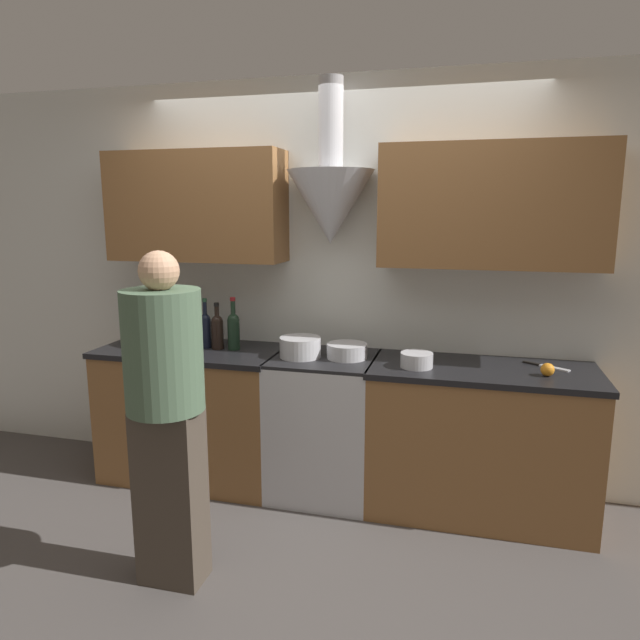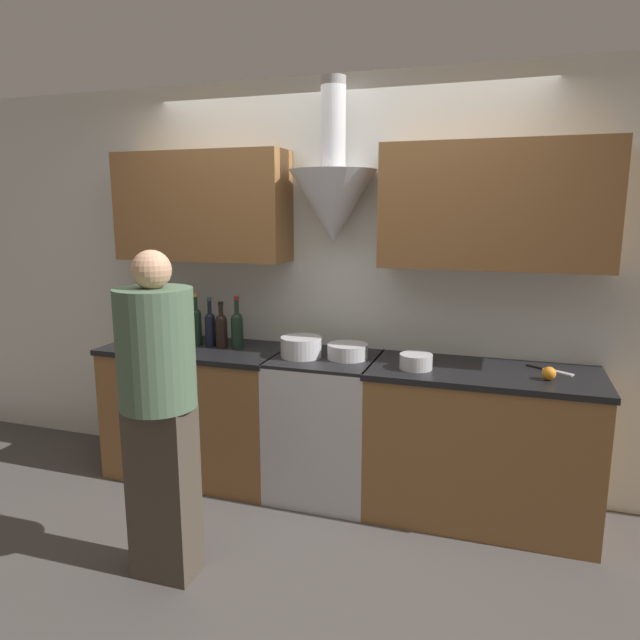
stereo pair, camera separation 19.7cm
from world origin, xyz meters
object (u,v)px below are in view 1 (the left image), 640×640
wine_bottle_2 (151,324)px  wine_bottle_8 (234,329)px  wine_bottle_7 (217,330)px  wine_bottle_4 (176,327)px  stock_pot (300,347)px  wine_bottle_0 (126,324)px  orange_fruit (548,370)px  saucepan (417,360)px  stove_range (324,424)px  wine_bottle_1 (136,325)px  mixing_bowl (347,351)px  person_foreground_left (166,408)px  wine_bottle_3 (162,326)px  wine_bottle_6 (206,328)px  wine_bottle_5 (191,326)px

wine_bottle_2 → wine_bottle_8: (0.59, 0.00, 0.00)m
wine_bottle_2 → wine_bottle_7: size_ratio=1.09×
wine_bottle_4 → stock_pot: size_ratio=1.30×
stock_pot → wine_bottle_0: bearing=176.4°
orange_fruit → saucepan: size_ratio=0.39×
wine_bottle_0 → wine_bottle_2: wine_bottle_2 is taller
stove_range → orange_fruit: orange_fruit is taller
wine_bottle_1 → mixing_bowl: bearing=-0.7°
person_foreground_left → wine_bottle_0: bearing=130.1°
wine_bottle_7 → saucepan: 1.30m
wine_bottle_8 → wine_bottle_3: bearing=-178.5°
stove_range → saucepan: size_ratio=4.79×
wine_bottle_6 → saucepan: 1.39m
wine_bottle_0 → wine_bottle_4: size_ratio=0.98×
saucepan → wine_bottle_6: bearing=174.7°
stove_range → mixing_bowl: 0.51m
wine_bottle_0 → wine_bottle_3: bearing=-2.8°
wine_bottle_6 → saucepan: wine_bottle_6 is taller
wine_bottle_0 → wine_bottle_7: size_ratio=1.07×
wine_bottle_1 → stove_range: bearing=-1.0°
person_foreground_left → saucepan: bearing=42.1°
wine_bottle_2 → wine_bottle_6: 0.40m
wine_bottle_5 → wine_bottle_8: size_ratio=1.02×
wine_bottle_2 → wine_bottle_6: size_ratio=1.02×
wine_bottle_2 → wine_bottle_4: bearing=0.2°
orange_fruit → wine_bottle_2: bearing=177.1°
wine_bottle_4 → wine_bottle_6: wine_bottle_4 is taller
wine_bottle_0 → wine_bottle_8: 0.79m
wine_bottle_7 → saucepan: (1.29, -0.12, -0.08)m
wine_bottle_3 → orange_fruit: size_ratio=4.50×
wine_bottle_1 → wine_bottle_6: 0.50m
wine_bottle_2 → wine_bottle_5: size_ratio=0.95×
wine_bottle_4 → wine_bottle_7: bearing=-1.4°
wine_bottle_3 → wine_bottle_2: bearing=174.8°
wine_bottle_4 → saucepan: size_ratio=1.78×
wine_bottle_6 → saucepan: bearing=-5.3°
wine_bottle_3 → orange_fruit: bearing=-2.8°
wine_bottle_1 → mixing_bowl: (1.45, -0.02, -0.09)m
wine_bottle_2 → wine_bottle_7: 0.49m
wine_bottle_3 → person_foreground_left: person_foreground_left is taller
wine_bottle_2 → wine_bottle_8: 0.59m
wine_bottle_2 → wine_bottle_8: wine_bottle_8 is taller
wine_bottle_3 → wine_bottle_1: bearing=-179.4°
wine_bottle_0 → wine_bottle_7: bearing=-1.1°
wine_bottle_5 → saucepan: 1.50m
saucepan → mixing_bowl: bearing=167.0°
wine_bottle_4 → mixing_bowl: bearing=-1.4°
stove_range → wine_bottle_2: size_ratio=2.68×
wine_bottle_5 → orange_fruit: 2.20m
wine_bottle_8 → saucepan: wine_bottle_8 is taller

